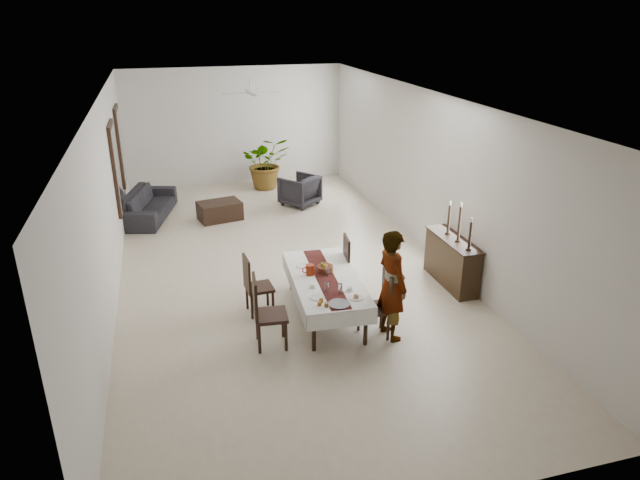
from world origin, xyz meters
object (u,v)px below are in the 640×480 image
Objects in this scene: red_pitcher at (310,270)px; sofa at (148,204)px; woman at (392,285)px; sideboard_body at (452,262)px; dining_table_top at (325,279)px.

sofa is at bearing 115.00° from red_pitcher.
sideboard_body is (1.73, 1.36, -0.43)m from woman.
red_pitcher is at bearing -140.35° from sofa.
woman is at bearing -46.59° from red_pitcher.
red_pitcher is 6.02m from sofa.
dining_table_top is at bearing -169.24° from sideboard_body.
dining_table_top is 1.19m from woman.
woman is (0.77, -0.89, 0.22)m from dining_table_top.
dining_table_top is 6.23m from sofa.
sideboard_body is 7.32m from sofa.
sofa is (-3.52, 6.47, -0.53)m from woman.
sofa is (-5.24, 5.11, -0.10)m from sideboard_body.
red_pitcher is at bearing -173.10° from sideboard_body.
red_pitcher is 0.08× the size of sofa.
red_pitcher reaches higher than dining_table_top.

